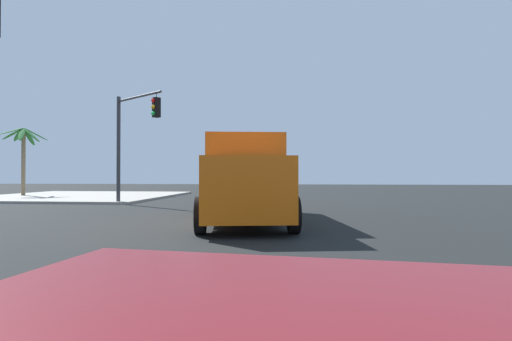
{
  "coord_description": "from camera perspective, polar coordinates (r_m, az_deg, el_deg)",
  "views": [
    {
      "loc": [
        -12.66,
        -2.01,
        1.58
      ],
      "look_at": [
        0.42,
        -0.68,
        1.72
      ],
      "focal_mm": 27.0,
      "sensor_mm": 36.0,
      "label": 1
    }
  ],
  "objects": [
    {
      "name": "palm_tree_far",
      "position": [
        31.37,
        -31.23,
        2.92
      ],
      "size": [
        2.77,
        2.92,
        4.73
      ],
      "color": "#7A6647",
      "rests_on": "sidewalk_corner_far"
    },
    {
      "name": "ground_plane",
      "position": [
        12.92,
        -3.23,
        -7.64
      ],
      "size": [
        100.0,
        100.0,
        0.0
      ],
      "primitive_type": "plane",
      "color": "black"
    },
    {
      "name": "delivery_truck",
      "position": [
        13.49,
        -1.83,
        -1.03
      ],
      "size": [
        8.14,
        3.91,
        2.84
      ],
      "color": "orange",
      "rests_on": "ground"
    },
    {
      "name": "sidewalk_corner_far",
      "position": [
        29.65,
        -24.48,
        -3.48
      ],
      "size": [
        12.39,
        12.39,
        0.14
      ],
      "primitive_type": "cube",
      "color": "#9E998E",
      "rests_on": "ground"
    },
    {
      "name": "traffic_light_secondary",
      "position": [
        21.04,
        -18.04,
        5.59
      ],
      "size": [
        2.31,
        3.26,
        5.65
      ],
      "color": "#38383D",
      "rests_on": "sidewalk_corner_far"
    }
  ]
}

